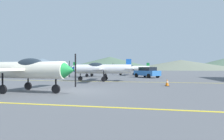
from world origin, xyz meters
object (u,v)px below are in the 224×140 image
Objects in this scene: airplane_far at (92,68)px; car_sedan at (147,72)px; airplane_mid at (101,69)px; airplane_back at (132,68)px; traffic_cone_front at (167,83)px; airplane_near at (22,69)px.

airplane_far is 9.09m from car_sedan.
airplane_mid is 1.01× the size of airplane_back.
airplane_far and airplane_back have the same top height.
airplane_far reaches higher than car_sedan.
airplane_mid and airplane_back have the same top height.
car_sedan is at bearing -4.64° from airplane_far.
car_sedan is (3.09, -8.75, -0.56)m from airplane_back.
airplane_far is at bearing 175.36° from car_sedan.
airplane_mid reaches higher than traffic_cone_front.
airplane_mid is at bearing 77.47° from airplane_near.
traffic_cone_front is at bearing -77.54° from airplane_back.
car_sedan is (7.43, 18.85, -0.56)m from airplane_near.
airplane_back is 22.53m from traffic_cone_front.
traffic_cone_front is at bearing -52.25° from airplane_far.
airplane_mid is 1.00× the size of airplane_far.
car_sedan is at bearing 58.90° from airplane_mid.
airplane_mid is 10.04m from airplane_far.
airplane_mid is at bearing -121.10° from car_sedan.
airplane_near and airplane_mid have the same top height.
airplane_far is 17.68m from traffic_cone_front.
airplane_mid is at bearing 145.69° from traffic_cone_front.
airplane_far is at bearing -126.56° from airplane_back.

